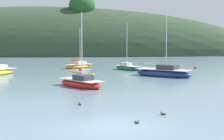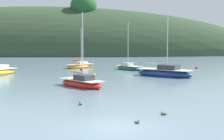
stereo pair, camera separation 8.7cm
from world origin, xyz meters
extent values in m
plane|color=slate|center=(0.00, 0.00, 0.00)|extent=(400.00, 400.00, 0.00)
ellipsoid|color=#2D422B|center=(-25.00, 90.38, 0.00)|extent=(150.00, 36.00, 31.48)
ellipsoid|color=#235628|center=(-8.92, 84.53, 15.30)|extent=(8.20, 7.46, 7.46)
ellipsoid|color=#235628|center=(-9.01, 91.73, 14.80)|extent=(6.35, 5.78, 5.78)
ellipsoid|color=orange|center=(-5.44, 36.99, 0.23)|extent=(5.10, 4.91, 0.85)
cube|color=beige|center=(-5.44, 36.99, 0.61)|extent=(4.69, 4.52, 0.06)
cube|color=silver|center=(-5.13, 37.28, 0.86)|extent=(2.03, 2.01, 0.50)
cylinder|color=silver|center=(-5.25, 37.17, 3.60)|extent=(0.09, 0.09, 5.98)
cylinder|color=silver|center=(-6.06, 36.42, 1.23)|extent=(1.67, 1.56, 0.07)
ellipsoid|color=maroon|center=(-6.06, 36.42, 1.28)|extent=(1.70, 1.60, 0.20)
ellipsoid|color=red|center=(-3.16, 14.97, 0.26)|extent=(5.41, 5.65, 0.93)
cube|color=beige|center=(-3.16, 14.97, 0.68)|extent=(4.98, 5.19, 0.06)
cube|color=#333842|center=(-2.85, 14.63, 0.94)|extent=(2.21, 2.25, 0.53)
cylinder|color=silver|center=(-2.97, 14.76, 3.99)|extent=(0.09, 0.09, 6.63)
cylinder|color=silver|center=(-3.80, 15.66, 1.32)|extent=(1.71, 1.85, 0.07)
ellipsoid|color=tan|center=(-3.80, 15.66, 1.37)|extent=(1.74, 1.87, 0.20)
ellipsoid|color=#196B56|center=(2.56, 33.56, 0.23)|extent=(4.64, 5.17, 0.83)
cube|color=beige|center=(2.56, 33.56, 0.60)|extent=(4.27, 4.76, 0.06)
cube|color=beige|center=(2.30, 33.88, 0.85)|extent=(1.94, 2.02, 0.49)
cylinder|color=silver|center=(2.40, 33.76, 3.99)|extent=(0.09, 0.09, 6.78)
cylinder|color=silver|center=(3.08, 32.91, 1.22)|extent=(1.42, 1.75, 0.07)
ellipsoid|color=navy|center=(6.58, 24.31, 0.33)|extent=(7.66, 6.58, 1.22)
cube|color=beige|center=(6.58, 24.31, 0.88)|extent=(7.05, 6.06, 0.06)
cube|color=#333842|center=(7.07, 23.95, 1.19)|extent=(2.96, 2.79, 0.63)
cylinder|color=silver|center=(6.89, 24.09, 4.93)|extent=(0.09, 0.09, 8.10)
cylinder|color=silver|center=(5.60, 25.03, 1.63)|extent=(2.62, 1.95, 0.07)
sphere|color=red|center=(13.70, 35.68, 0.12)|extent=(0.44, 0.44, 0.44)
cylinder|color=black|center=(13.70, 35.68, 0.39)|extent=(0.04, 0.04, 0.10)
sphere|color=yellow|center=(-2.45, 24.82, 0.12)|extent=(0.44, 0.44, 0.44)
cylinder|color=black|center=(-2.45, 24.82, 0.39)|extent=(0.04, 0.04, 0.10)
sphere|color=red|center=(-4.79, 32.45, 0.12)|extent=(0.44, 0.44, 0.44)
cylinder|color=black|center=(-4.79, 32.45, 0.39)|extent=(0.04, 0.04, 0.10)
ellipsoid|color=#473828|center=(3.05, 2.71, 0.04)|extent=(0.38, 0.27, 0.16)
sphere|color=#1E4723|center=(2.91, 2.75, 0.16)|extent=(0.09, 0.09, 0.09)
cone|color=gold|center=(2.85, 2.77, 0.15)|extent=(0.05, 0.05, 0.04)
cone|color=#473828|center=(3.20, 2.67, 0.08)|extent=(0.09, 0.09, 0.08)
ellipsoid|color=brown|center=(1.27, 0.70, 0.04)|extent=(0.34, 0.38, 0.16)
sphere|color=#1E4723|center=(1.34, 0.58, 0.16)|extent=(0.09, 0.09, 0.09)
cone|color=gold|center=(1.38, 0.52, 0.15)|extent=(0.05, 0.06, 0.04)
cone|color=brown|center=(1.18, 0.83, 0.08)|extent=(0.10, 0.10, 0.08)
ellipsoid|color=#473828|center=(-2.34, 5.78, 0.04)|extent=(0.33, 0.38, 0.16)
sphere|color=#1E4723|center=(-2.42, 5.90, 0.16)|extent=(0.09, 0.09, 0.09)
cone|color=gold|center=(-2.45, 5.96, 0.15)|extent=(0.05, 0.06, 0.04)
cone|color=#473828|center=(-2.27, 5.64, 0.08)|extent=(0.10, 0.10, 0.08)
camera|label=1|loc=(-0.20, -16.68, 4.51)|focal=51.74mm
camera|label=2|loc=(-0.11, -16.68, 4.51)|focal=51.74mm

